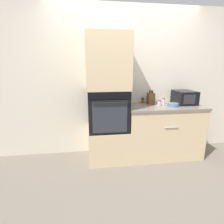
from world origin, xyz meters
The scene contains 12 objects.
ground_plane centered at (0.00, 0.00, 0.00)m, with size 12.00×12.00×0.00m, color #6B6056.
wall_back centered at (0.00, 0.63, 1.25)m, with size 8.00×0.05×2.50m.
oven_cabinet_base centered at (-0.32, 0.30, 0.27)m, with size 0.64×0.60×0.54m.
wall_oven centered at (-0.32, 0.30, 0.86)m, with size 0.62×0.64×0.64m.
oven_cabinet_upper centered at (-0.32, 0.30, 1.58)m, with size 0.64×0.60×0.81m.
counter_unit centered at (0.63, 0.30, 0.45)m, with size 1.28×0.63×0.89m.
microwave centered at (1.02, 0.39, 1.01)m, with size 0.32×0.38×0.23m.
knife_block centered at (0.45, 0.46, 0.99)m, with size 0.11×0.12×0.24m.
bowl centered at (0.74, 0.22, 0.92)m, with size 0.17×0.17×0.06m.
condiment_jar_near centered at (0.66, 0.40, 0.95)m, with size 0.04×0.04×0.11m.
condiment_jar_mid centered at (0.54, 0.32, 0.94)m, with size 0.05×0.05×0.10m.
condiment_jar_far centered at (0.34, 0.55, 0.94)m, with size 0.05×0.05×0.09m.
Camera 1 is at (-0.62, -2.40, 1.52)m, focal length 28.00 mm.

